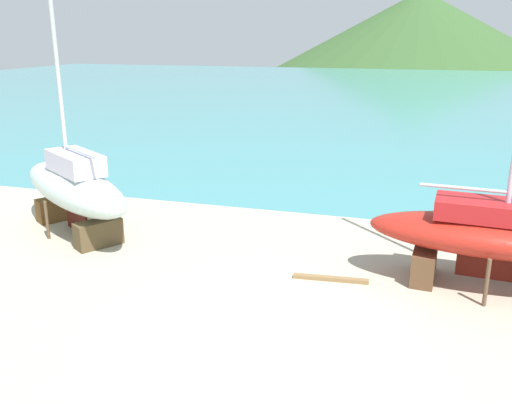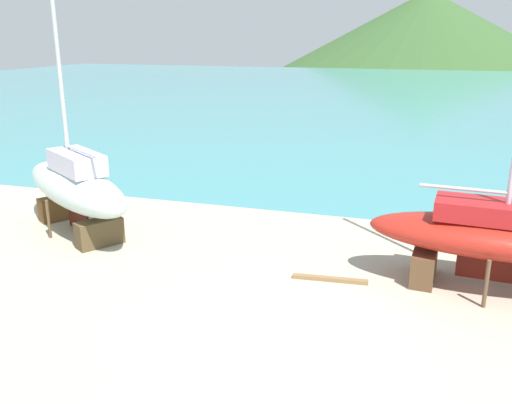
{
  "view_description": "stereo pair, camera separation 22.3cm",
  "coord_description": "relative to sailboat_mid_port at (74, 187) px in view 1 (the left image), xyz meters",
  "views": [
    {
      "loc": [
        2.56,
        -13.04,
        7.63
      ],
      "look_at": [
        -2.53,
        4.31,
        2.03
      ],
      "focal_mm": 38.29,
      "sensor_mm": 36.0,
      "label": 1
    },
    {
      "loc": [
        2.77,
        -12.97,
        7.63
      ],
      "look_at": [
        -2.53,
        4.31,
        2.03
      ],
      "focal_mm": 38.29,
      "sensor_mm": 36.0,
      "label": 2
    }
  ],
  "objects": [
    {
      "name": "timber_long_fore",
      "position": [
        10.41,
        -1.63,
        -1.82
      ],
      "size": [
        2.43,
        0.41,
        0.13
      ],
      "primitive_type": "cube",
      "rotation": [
        0.0,
        0.0,
        0.09
      ],
      "color": "olive",
      "rests_on": "ground"
    },
    {
      "name": "headland_hill",
      "position": [
        11.46,
        149.15,
        -1.88
      ],
      "size": [
        145.73,
        145.73,
        38.09
      ],
      "primitive_type": "cone",
      "color": "#34562A",
      "rests_on": "ground"
    },
    {
      "name": "worker",
      "position": [
        -2.94,
        4.15,
        -1.02
      ],
      "size": [
        0.49,
        0.47,
        1.66
      ],
      "rotation": [
        0.0,
        0.0,
        2.31
      ],
      "color": "#326B47",
      "rests_on": "ground"
    },
    {
      "name": "ground_plane",
      "position": [
        10.06,
        -7.43,
        -1.88
      ],
      "size": [
        49.28,
        49.28,
        0.0
      ],
      "primitive_type": "plane",
      "color": "#AFA790"
    },
    {
      "name": "sea_water",
      "position": [
        10.06,
        57.22,
        -1.88
      ],
      "size": [
        168.06,
        104.66,
        0.01
      ],
      "primitive_type": "cube",
      "color": "teal",
      "rests_on": "ground"
    },
    {
      "name": "sailboat_mid_port",
      "position": [
        0.0,
        0.0,
        0.0
      ],
      "size": [
        7.79,
        6.17,
        13.09
      ],
      "rotation": [
        0.0,
        0.0,
        2.56
      ],
      "color": "brown",
      "rests_on": "ground"
    },
    {
      "name": "sailboat_large_starboard",
      "position": [
        15.06,
        -0.74,
        -0.18
      ],
      "size": [
        7.45,
        2.98,
        12.79
      ],
      "rotation": [
        0.0,
        0.0,
        -0.08
      ],
      "color": "brown",
      "rests_on": "ground"
    }
  ]
}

